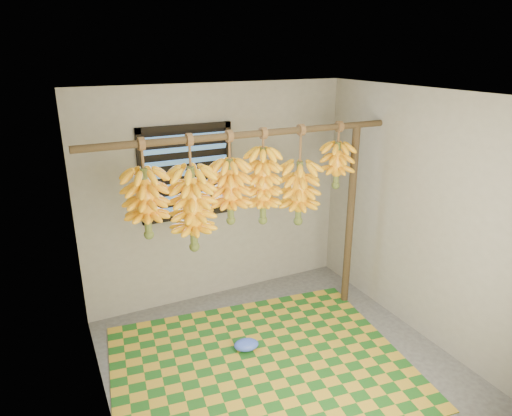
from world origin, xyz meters
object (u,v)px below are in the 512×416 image
woven_mat (261,365)px  banana_bunch_c (230,191)px  banana_bunch_b (193,209)px  banana_bunch_d (263,186)px  banana_bunch_a (146,203)px  banana_bunch_f (337,165)px  support_post (350,218)px  banana_bunch_e (299,193)px  plastic_bag (246,345)px

woven_mat → banana_bunch_c: 1.61m
banana_bunch_b → banana_bunch_d: size_ratio=1.16×
banana_bunch_a → banana_bunch_b: same height
banana_bunch_c → banana_bunch_f: same height
banana_bunch_a → banana_bunch_b: bearing=0.0°
banana_bunch_f → support_post: bearing=-0.0°
woven_mat → banana_bunch_d: 1.65m
banana_bunch_d → banana_bunch_e: size_ratio=0.92×
banana_bunch_e → woven_mat: bearing=-140.1°
banana_bunch_d → banana_bunch_e: 0.42m
plastic_bag → banana_bunch_d: size_ratio=0.26×
banana_bunch_b → banana_bunch_c: bearing=0.0°
plastic_bag → banana_bunch_e: banana_bunch_e is taller
banana_bunch_a → banana_bunch_c: bearing=0.0°
woven_mat → banana_bunch_f: banana_bunch_f is taller
banana_bunch_b → banana_bunch_e: same height
banana_bunch_c → banana_bunch_f: (1.17, 0.00, 0.12)m
woven_mat → banana_bunch_a: (-0.78, 0.60, 1.49)m
woven_mat → banana_bunch_b: size_ratio=2.47×
banana_bunch_a → banana_bunch_f: (1.94, 0.00, 0.12)m
banana_bunch_e → banana_bunch_f: (0.44, 0.00, 0.23)m
support_post → plastic_bag: (-1.40, -0.34, -0.94)m
woven_mat → plastic_bag: bearing=94.7°
plastic_bag → banana_bunch_a: size_ratio=0.28×
banana_bunch_b → banana_bunch_d: (0.70, 0.00, 0.12)m
support_post → banana_bunch_b: size_ratio=1.89×
woven_mat → banana_bunch_e: bearing=39.9°
woven_mat → plastic_bag: size_ratio=10.88×
banana_bunch_a → banana_bunch_d: 1.10m
woven_mat → banana_bunch_b: bearing=122.0°
banana_bunch_b → banana_bunch_f: size_ratio=1.57×
support_post → plastic_bag: support_post is taller
banana_bunch_a → banana_bunch_e: same height
support_post → woven_mat: 1.80m
plastic_bag → banana_bunch_c: bearing=88.6°
banana_bunch_b → banana_bunch_f: bearing=0.0°
banana_bunch_e → banana_bunch_a: bearing=180.0°
woven_mat → plastic_bag: 0.27m
banana_bunch_a → banana_bunch_b: (0.40, 0.00, -0.11)m
banana_bunch_d → banana_bunch_e: same height
banana_bunch_e → banana_bunch_b: bearing=180.0°
plastic_bag → banana_bunch_b: (-0.36, 0.34, 1.32)m
support_post → woven_mat: (-1.38, -0.60, -0.99)m
banana_bunch_b → banana_bunch_a: bearing=180.0°
banana_bunch_b → banana_bunch_e: bearing=-0.0°
support_post → banana_bunch_a: banana_bunch_a is taller
support_post → banana_bunch_f: size_ratio=2.98×
woven_mat → banana_bunch_b: banana_bunch_b is taller
plastic_bag → banana_bunch_f: 1.98m
plastic_bag → banana_bunch_d: banana_bunch_d is taller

